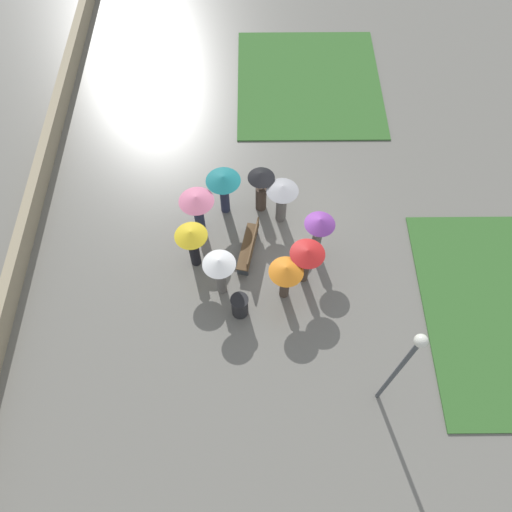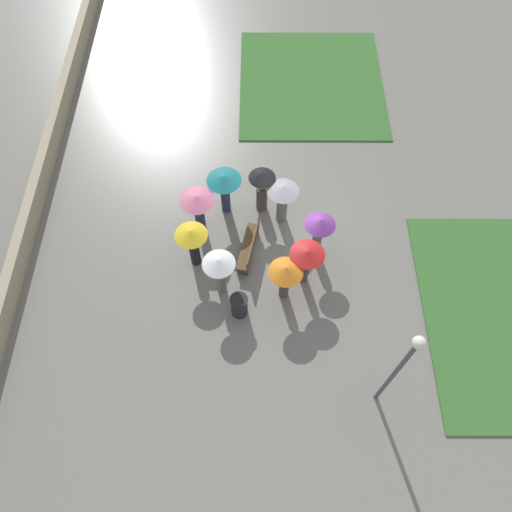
% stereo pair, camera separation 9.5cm
% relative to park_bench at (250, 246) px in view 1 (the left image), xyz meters
% --- Properties ---
extents(ground_plane, '(90.00, 90.00, 0.00)m').
position_rel_park_bench_xyz_m(ground_plane, '(-0.98, 1.34, -0.47)').
color(ground_plane, slate).
extents(lawn_patch_near, '(6.73, 6.14, 0.06)m').
position_rel_park_bench_xyz_m(lawn_patch_near, '(-8.55, 2.57, -0.44)').
color(lawn_patch_near, '#386B2D').
rests_on(lawn_patch_near, ground_plane).
extents(parapet_wall, '(45.00, 0.35, 0.84)m').
position_rel_park_bench_xyz_m(parapet_wall, '(-0.98, -7.77, -0.05)').
color(parapet_wall, tan).
rests_on(parapet_wall, ground_plane).
extents(park_bench, '(1.93, 0.80, 0.90)m').
position_rel_park_bench_xyz_m(park_bench, '(0.00, 0.00, 0.00)').
color(park_bench, brown).
rests_on(park_bench, ground_plane).
extents(lamp_post, '(0.32, 0.32, 4.72)m').
position_rel_park_bench_xyz_m(lamp_post, '(4.94, 3.76, 2.53)').
color(lamp_post, '#474C51').
rests_on(lamp_post, ground_plane).
extents(trash_bin, '(0.57, 0.57, 0.93)m').
position_rel_park_bench_xyz_m(trash_bin, '(2.21, -0.32, -0.01)').
color(trash_bin, '#232326').
rests_on(trash_bin, ground_plane).
extents(crowd_person_pink, '(1.19, 1.19, 1.85)m').
position_rel_park_bench_xyz_m(crowd_person_pink, '(-1.06, -1.75, 0.93)').
color(crowd_person_pink, '#282D47').
rests_on(crowd_person_pink, ground_plane).
extents(crowd_person_grey, '(1.09, 1.09, 1.86)m').
position_rel_park_bench_xyz_m(crowd_person_grey, '(-1.47, 1.10, 0.87)').
color(crowd_person_grey, slate).
rests_on(crowd_person_grey, ground_plane).
extents(crowd_person_purple, '(1.00, 1.00, 1.96)m').
position_rel_park_bench_xyz_m(crowd_person_purple, '(-0.07, 2.24, 0.97)').
color(crowd_person_purple, slate).
rests_on(crowd_person_purple, ground_plane).
extents(crowd_person_yellow, '(1.06, 1.06, 1.91)m').
position_rel_park_bench_xyz_m(crowd_person_yellow, '(0.33, -1.84, 0.90)').
color(crowd_person_yellow, black).
rests_on(crowd_person_yellow, ground_plane).
extents(crowd_person_orange, '(1.09, 1.09, 1.81)m').
position_rel_park_bench_xyz_m(crowd_person_orange, '(1.57, 1.11, 0.93)').
color(crowd_person_orange, '#47382D').
rests_on(crowd_person_orange, ground_plane).
extents(crowd_person_red, '(1.11, 1.11, 1.83)m').
position_rel_park_bench_xyz_m(crowd_person_red, '(0.99, 1.79, 0.93)').
color(crowd_person_red, '#47382D').
rests_on(crowd_person_red, ground_plane).
extents(crowd_person_white, '(1.03, 1.03, 1.97)m').
position_rel_park_bench_xyz_m(crowd_person_white, '(1.39, -0.92, 0.99)').
color(crowd_person_white, slate).
rests_on(crowd_person_white, ground_plane).
extents(crowd_person_teal, '(1.19, 1.19, 1.89)m').
position_rel_park_bench_xyz_m(crowd_person_teal, '(-1.86, -0.88, 0.96)').
color(crowd_person_teal, '#282D47').
rests_on(crowd_person_teal, ground_plane).
extents(crowd_person_black, '(0.93, 0.93, 1.94)m').
position_rel_park_bench_xyz_m(crowd_person_black, '(-1.95, 0.40, 0.79)').
color(crowd_person_black, '#47382D').
rests_on(crowd_person_black, ground_plane).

